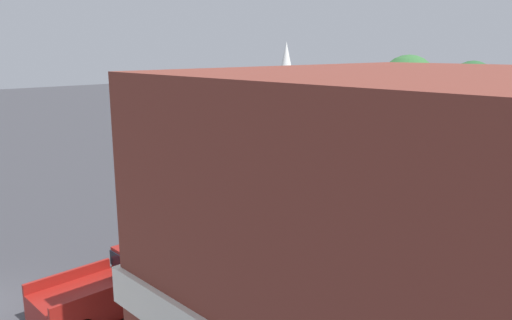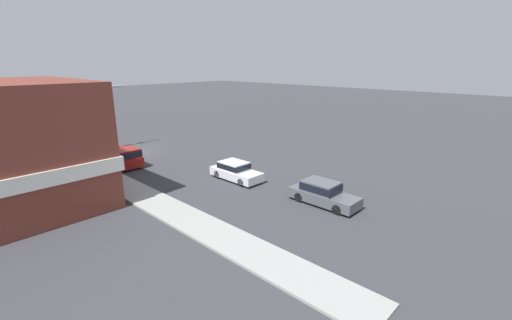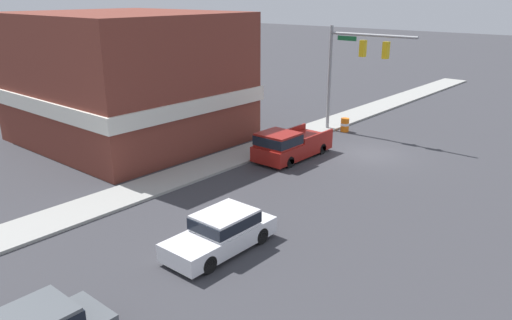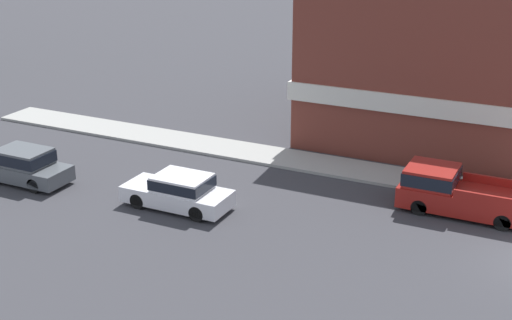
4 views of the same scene
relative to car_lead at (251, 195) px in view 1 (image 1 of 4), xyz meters
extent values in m
cylinder|color=gray|center=(-3.83, 25.10, 2.72)|extent=(0.22, 0.22, 6.96)
cylinder|color=gray|center=(0.60, 25.10, 5.70)|extent=(8.87, 0.18, 0.18)
cube|color=gold|center=(-0.48, 25.10, 4.83)|extent=(0.36, 0.36, 1.05)
sphere|color=yellow|center=(-0.48, 24.90, 5.15)|extent=(0.22, 0.22, 0.22)
cube|color=gold|center=(2.08, 25.10, 4.83)|extent=(0.36, 0.36, 1.05)
sphere|color=yellow|center=(2.08, 24.90, 5.15)|extent=(0.22, 0.22, 0.22)
cube|color=#196B38|center=(-2.63, 25.10, 5.41)|extent=(1.40, 0.04, 0.30)
cylinder|color=black|center=(-0.81, 1.53, -0.43)|extent=(0.22, 0.66, 0.66)
cylinder|color=black|center=(0.81, 1.53, -0.43)|extent=(0.22, 0.66, 0.66)
cylinder|color=black|center=(-0.81, -1.31, -0.43)|extent=(0.22, 0.66, 0.66)
cylinder|color=black|center=(0.81, -1.31, -0.43)|extent=(0.22, 0.66, 0.66)
cube|color=silver|center=(0.00, 0.11, -0.25)|extent=(1.84, 4.57, 0.67)
cube|color=silver|center=(0.00, -0.17, 0.39)|extent=(1.69, 2.19, 0.62)
cube|color=black|center=(0.00, -0.17, 0.39)|extent=(1.71, 2.28, 0.43)
cylinder|color=black|center=(-1.42, 9.50, -0.43)|extent=(0.22, 0.66, 0.66)
cylinder|color=black|center=(0.16, 9.50, -0.43)|extent=(0.22, 0.66, 0.66)
cylinder|color=black|center=(-1.42, 6.54, -0.43)|extent=(0.22, 0.66, 0.66)
cylinder|color=black|center=(0.16, 6.54, -0.43)|extent=(0.22, 0.66, 0.66)
cube|color=#51565B|center=(-0.63, 8.02, -0.24)|extent=(1.79, 4.78, 0.68)
cube|color=#51565B|center=(-0.63, 7.73, 0.45)|extent=(1.65, 2.30, 0.71)
cube|color=black|center=(-0.63, 7.73, 0.45)|extent=(1.67, 2.39, 0.50)
cylinder|color=black|center=(3.69, -9.11, -0.43)|extent=(0.22, 0.66, 0.66)
cylinder|color=black|center=(5.60, -9.11, -0.43)|extent=(0.22, 0.66, 0.66)
cylinder|color=black|center=(3.69, -12.36, -0.43)|extent=(0.22, 0.66, 0.66)
cube|color=maroon|center=(4.65, -10.74, -0.16)|extent=(2.14, 5.24, 0.85)
cube|color=maroon|center=(4.65, -9.31, 0.64)|extent=(2.03, 1.99, 0.75)
cube|color=black|center=(4.65, -9.31, 0.64)|extent=(2.05, 2.07, 0.53)
cube|color=maroon|center=(3.64, -11.88, 0.44)|extent=(0.12, 2.95, 0.35)
cube|color=maroon|center=(5.65, -11.88, 0.44)|extent=(0.12, 2.95, 0.35)
cube|color=brown|center=(15.19, -6.96, 3.30)|extent=(12.75, 11.49, 8.13)
cube|color=silver|center=(15.19, -6.96, 2.29)|extent=(13.05, 11.79, 0.90)
cube|color=white|center=(-18.42, 22.81, 1.35)|extent=(2.02, 2.02, 4.23)
cone|color=white|center=(-18.42, 22.81, 6.05)|extent=(2.22, 2.22, 5.17)
cylinder|color=#4C3823|center=(-9.52, 33.21, 0.28)|extent=(0.44, 0.44, 2.09)
sphere|color=#336633|center=(-9.52, 33.21, 4.14)|extent=(6.25, 6.25, 6.25)
cylinder|color=#4C3823|center=(-3.53, 35.95, 0.73)|extent=(0.44, 0.44, 3.00)
sphere|color=#28562D|center=(-3.53, 35.95, 4.33)|extent=(4.66, 4.66, 4.66)
camera|label=1|loc=(19.06, -18.10, 7.84)|focal=35.00mm
camera|label=2|loc=(17.99, 19.43, 8.52)|focal=24.00mm
camera|label=3|loc=(-11.95, 11.99, 8.49)|focal=35.00mm
camera|label=4|loc=(-22.92, -14.68, 11.56)|focal=50.00mm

